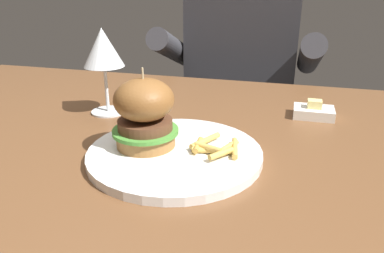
% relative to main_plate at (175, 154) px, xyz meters
% --- Properties ---
extents(dining_table, '(1.42, 0.80, 0.74)m').
position_rel_main_plate_xyz_m(dining_table, '(-0.03, 0.09, -0.09)').
color(dining_table, brown).
rests_on(dining_table, ground).
extents(main_plate, '(0.28, 0.28, 0.01)m').
position_rel_main_plate_xyz_m(main_plate, '(0.00, 0.00, 0.00)').
color(main_plate, white).
rests_on(main_plate, dining_table).
extents(burger_sandwich, '(0.11, 0.11, 0.13)m').
position_rel_main_plate_xyz_m(burger_sandwich, '(-0.05, 0.01, 0.06)').
color(burger_sandwich, '#9E6B38').
rests_on(burger_sandwich, main_plate).
extents(fries_pile, '(0.08, 0.09, 0.02)m').
position_rel_main_plate_xyz_m(fries_pile, '(0.06, 0.01, 0.01)').
color(fries_pile, '#E0B251').
rests_on(fries_pile, main_plate).
extents(wine_glass, '(0.08, 0.08, 0.18)m').
position_rel_main_plate_xyz_m(wine_glass, '(-0.20, 0.17, 0.12)').
color(wine_glass, silver).
rests_on(wine_glass, dining_table).
extents(butter_dish, '(0.08, 0.06, 0.04)m').
position_rel_main_plate_xyz_m(butter_dish, '(0.22, 0.25, 0.00)').
color(butter_dish, white).
rests_on(butter_dish, dining_table).
extents(diner_person, '(0.51, 0.36, 1.18)m').
position_rel_main_plate_xyz_m(diner_person, '(-0.00, 0.77, -0.18)').
color(diner_person, '#282833').
rests_on(diner_person, ground).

